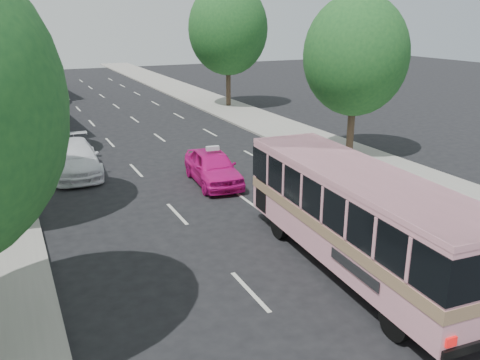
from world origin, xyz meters
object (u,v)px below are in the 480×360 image
white_pickup (74,158)px  tour_coach_front (20,90)px  pink_taxi (213,167)px  tour_coach_rear (28,67)px  pink_bus (358,210)px

white_pickup → tour_coach_front: size_ratio=0.39×
pink_taxi → tour_coach_rear: size_ratio=0.32×
white_pickup → tour_coach_rear: (-0.12, 27.48, 1.66)m
pink_taxi → white_pickup: white_pickup is taller
pink_taxi → tour_coach_front: 17.81m
pink_bus → pink_taxi: pink_bus is taller
pink_bus → pink_taxi: 8.98m
pink_taxi → white_pickup: (-5.14, 3.94, 0.01)m
pink_taxi → tour_coach_rear: (-5.25, 31.42, 1.66)m
tour_coach_rear → white_pickup: bearing=-95.0°
white_pickup → pink_bus: bearing=-63.1°
pink_taxi → white_pickup: size_ratio=0.84×
pink_bus → white_pickup: size_ratio=1.83×
pink_bus → tour_coach_rear: size_ratio=0.69×
tour_coach_front → white_pickup: bearing=-86.7°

